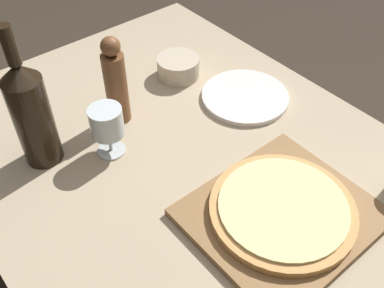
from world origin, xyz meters
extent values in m
cube|color=tan|center=(0.00, 0.00, 0.75)|extent=(0.93, 1.28, 0.03)
cylinder|color=brown|center=(0.41, 0.58, 0.37)|extent=(0.06, 0.06, 0.73)
cube|color=olive|center=(0.04, -0.25, 0.77)|extent=(0.36, 0.32, 0.02)
cylinder|color=tan|center=(0.04, -0.25, 0.79)|extent=(0.30, 0.30, 0.02)
cylinder|color=beige|center=(0.04, -0.25, 0.80)|extent=(0.27, 0.27, 0.01)
cylinder|color=black|center=(-0.26, 0.23, 0.87)|extent=(0.09, 0.09, 0.22)
cone|color=black|center=(-0.26, 0.23, 1.00)|extent=(0.09, 0.09, 0.04)
cylinder|color=black|center=(-0.26, 0.23, 1.07)|extent=(0.03, 0.03, 0.08)
cylinder|color=brown|center=(-0.04, 0.23, 0.86)|extent=(0.06, 0.06, 0.19)
sphere|color=brown|center=(-0.04, 0.23, 0.98)|extent=(0.05, 0.05, 0.05)
cylinder|color=silver|center=(-0.13, 0.14, 0.76)|extent=(0.07, 0.07, 0.00)
cylinder|color=silver|center=(-0.13, 0.14, 0.79)|extent=(0.01, 0.01, 0.05)
cylinder|color=silver|center=(-0.13, 0.14, 0.86)|extent=(0.08, 0.08, 0.07)
cylinder|color=beige|center=(0.19, 0.28, 0.79)|extent=(0.12, 0.12, 0.06)
cylinder|color=white|center=(0.26, 0.08, 0.77)|extent=(0.24, 0.24, 0.01)
camera|label=1|loc=(-0.46, -0.57, 1.53)|focal=42.00mm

